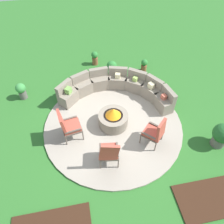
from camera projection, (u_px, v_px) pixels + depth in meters
name	position (u px, v px, depth m)	size (l,w,h in m)	color
ground_plane	(113.00, 125.00, 7.40)	(24.00, 24.00, 0.00)	#2D6B28
patio_circle	(113.00, 125.00, 7.38)	(4.62, 4.62, 0.06)	#9E9384
mulch_bed_right	(213.00, 198.00, 5.71)	(1.92, 1.04, 0.04)	#382114
fire_pit	(113.00, 119.00, 7.15)	(0.98, 0.98, 0.73)	gray
curved_stone_bench	(117.00, 88.00, 8.11)	(3.97, 2.18, 0.82)	gray
lounge_chair_front_left	(68.00, 125.00, 6.61)	(0.69, 0.68, 1.10)	brown
lounge_chair_front_right	(109.00, 152.00, 5.96)	(0.63, 0.62, 1.11)	brown
lounge_chair_back_left	(155.00, 132.00, 6.45)	(0.76, 0.79, 1.05)	brown
potted_plant_0	(144.00, 65.00, 9.26)	(0.27, 0.27, 0.55)	brown
potted_plant_1	(21.00, 90.00, 8.04)	(0.37, 0.37, 0.66)	#605B56
potted_plant_2	(112.00, 68.00, 8.95)	(0.41, 0.41, 0.69)	#605B56
potted_plant_3	(95.00, 58.00, 9.55)	(0.29, 0.29, 0.62)	brown
potted_plant_4	(222.00, 135.00, 6.54)	(0.61, 0.61, 0.86)	#605B56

